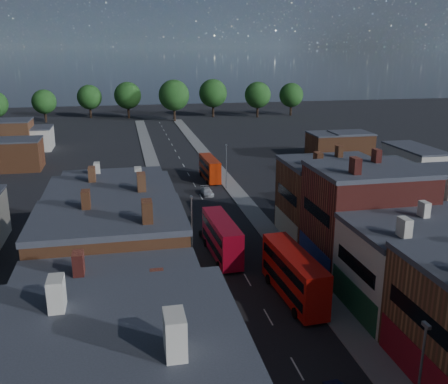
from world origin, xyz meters
name	(u,v)px	position (x,y,z in m)	size (l,w,h in m)	color
pavement_west	(166,210)	(-6.50, 50.00, 0.06)	(3.00, 200.00, 0.12)	gray
pavement_east	(247,205)	(6.50, 50.00, 0.06)	(3.00, 200.00, 0.12)	gray
lamp_post_1	(421,371)	(5.20, 0.00, 4.70)	(0.25, 0.70, 8.12)	slate
lamp_post_2	(192,224)	(-5.20, 30.00, 4.70)	(0.25, 0.70, 8.12)	slate
lamp_post_3	(226,163)	(5.20, 60.00, 4.70)	(0.25, 0.70, 8.12)	slate
bus_0	(222,237)	(-1.50, 30.81, 2.54)	(3.14, 10.99, 4.70)	#B10A21
bus_1	(294,274)	(3.50, 19.07, 2.68)	(3.42, 11.63, 4.97)	#BD100A
bus_2	(210,168)	(3.44, 66.93, 2.32)	(2.77, 10.01, 4.29)	#A62207
car_2	(209,236)	(-2.09, 36.34, 0.60)	(2.00, 4.33, 1.20)	black
car_3	(207,191)	(1.20, 57.08, 0.62)	(1.73, 4.26, 1.24)	silver
ped_1	(199,362)	(-7.70, 9.15, 0.92)	(0.78, 0.43, 1.61)	#3D2318
ped_3	(330,291)	(6.86, 17.80, 1.10)	(1.15, 0.52, 1.96)	#5A554D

